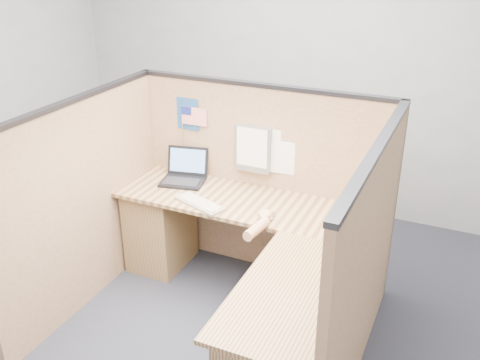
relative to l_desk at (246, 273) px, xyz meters
The scene contains 13 objects.
floor 0.52m from the l_desk, 122.80° to the right, with size 5.00×5.00×0.00m, color #20232D.
wall_back 2.22m from the l_desk, 95.35° to the left, with size 5.00×5.00×0.00m, color gray.
cubicle_partitions 0.44m from the l_desk, 142.47° to the left, with size 2.06×1.83×1.53m.
l_desk is the anchor object (origin of this frame).
laptop 1.01m from the l_desk, 144.52° to the left, with size 0.37×0.38×0.24m.
keyboard 0.61m from the l_desk, 156.48° to the left, with size 0.43×0.27×0.03m.
mouse 0.41m from the l_desk, 72.46° to the left, with size 0.10×0.06×0.04m, color silver.
hand_forearm 0.38m from the l_desk, 39.24° to the left, with size 0.11×0.37×0.08m.
blue_poster 1.35m from the l_desk, 139.68° to the left, with size 0.19×0.00×0.26m, color navy.
american_flag 1.31m from the l_desk, 138.93° to the left, with size 0.22×0.01×0.38m.
file_holder 0.95m from the l_desk, 109.81° to the left, with size 0.28×0.05×0.36m.
paper_left 0.96m from the l_desk, 101.99° to the left, with size 0.23×0.00×0.29m, color white.
paper_right 0.91m from the l_desk, 90.23° to the left, with size 0.20×0.00×0.25m, color white.
Camera 1 is at (1.41, -2.51, 2.50)m, focal length 40.00 mm.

